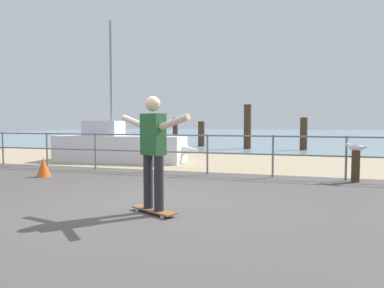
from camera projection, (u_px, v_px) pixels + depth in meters
ground_plane at (116, 226)px, 4.60m from camera, size 24.00×10.00×0.04m
beach_strip at (230, 161)px, 12.24m from camera, size 24.00×6.00×0.04m
sea_surface at (277, 134)px, 38.97m from camera, size 72.00×50.00×0.04m
railing_fence at (149, 147)px, 9.41m from camera, size 13.12×0.05×1.05m
sailboat at (125, 147)px, 11.95m from camera, size 5.01×1.71×4.76m
skateboard at (154, 210)px, 5.14m from camera, size 0.81×0.54×0.08m
skateboarder at (153, 146)px, 5.08m from camera, size 1.33×0.73×1.65m
bollard_short at (356, 167)px, 7.84m from camera, size 0.18×0.18×0.72m
seagull at (355, 147)px, 7.82m from camera, size 0.46×0.26×0.18m
groyne_post_0 at (175, 130)px, 23.36m from camera, size 0.34×0.34×1.65m
groyne_post_1 at (201, 134)px, 19.46m from camera, size 0.36×0.36×1.40m
groyne_post_2 at (247, 127)px, 17.64m from camera, size 0.37×0.37×2.24m
groyne_post_3 at (304, 134)px, 16.89m from camera, size 0.34×0.34×1.58m
traffic_cone at (44, 167)px, 8.59m from camera, size 0.36×0.36×0.50m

